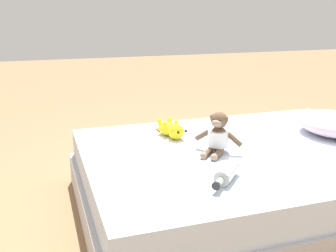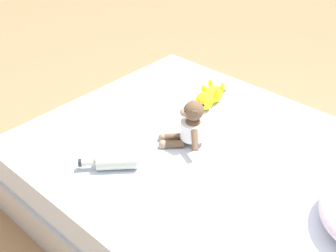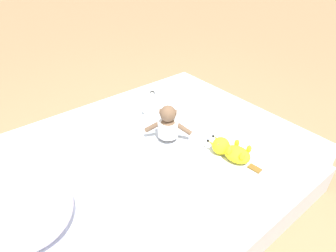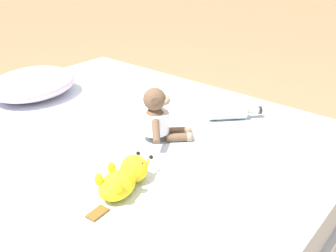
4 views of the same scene
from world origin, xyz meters
The scene contains 6 objects.
ground_plane centered at (0.00, 0.00, 0.00)m, with size 16.00×16.00×0.00m, color #93704C.
bed centered at (0.00, 0.00, 0.19)m, with size 1.43×1.96×0.38m.
pillow centered at (-0.07, 0.65, 0.46)m, with size 0.49×0.41×0.15m.
plush_monkey centered at (0.00, -0.20, 0.48)m, with size 0.26×0.26×0.24m.
plush_yellow_creature centered at (-0.35, -0.36, 0.43)m, with size 0.33×0.15×0.10m.
glass_bottle centered at (0.37, -0.33, 0.42)m, with size 0.23×0.22×0.08m.
Camera 4 is at (-1.07, -1.17, 1.16)m, focal length 40.24 mm.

